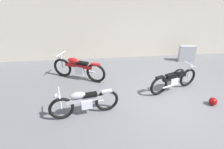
# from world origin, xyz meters

# --- Properties ---
(ground_plane) EXTENTS (40.00, 40.00, 0.00)m
(ground_plane) POSITION_xyz_m (0.00, 0.00, 0.00)
(ground_plane) COLOR slate
(building_wall) EXTENTS (18.00, 0.30, 2.70)m
(building_wall) POSITION_xyz_m (0.00, 3.80, 1.35)
(building_wall) COLOR beige
(building_wall) RESTS_ON ground_plane
(stone_marker) EXTENTS (0.74, 0.28, 0.75)m
(stone_marker) POSITION_xyz_m (1.88, 2.90, 0.37)
(stone_marker) COLOR #9E9EA3
(stone_marker) RESTS_ON ground_plane
(helmet) EXTENTS (0.25, 0.25, 0.25)m
(helmet) POSITION_xyz_m (1.26, -0.36, 0.12)
(helmet) COLOR maroon
(helmet) RESTS_ON ground_plane
(motorcycle_red) EXTENTS (2.01, 1.07, 0.97)m
(motorcycle_red) POSITION_xyz_m (-2.97, 1.72, 0.47)
(motorcycle_red) COLOR black
(motorcycle_red) RESTS_ON ground_plane
(motorcycle_black) EXTENTS (1.87, 0.86, 0.88)m
(motorcycle_black) POSITION_xyz_m (0.36, 0.59, 0.42)
(motorcycle_black) COLOR black
(motorcycle_black) RESTS_ON ground_plane
(motorcycle_silver) EXTENTS (1.98, 0.65, 0.90)m
(motorcycle_silver) POSITION_xyz_m (-2.69, -0.41, 0.43)
(motorcycle_silver) COLOR black
(motorcycle_silver) RESTS_ON ground_plane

